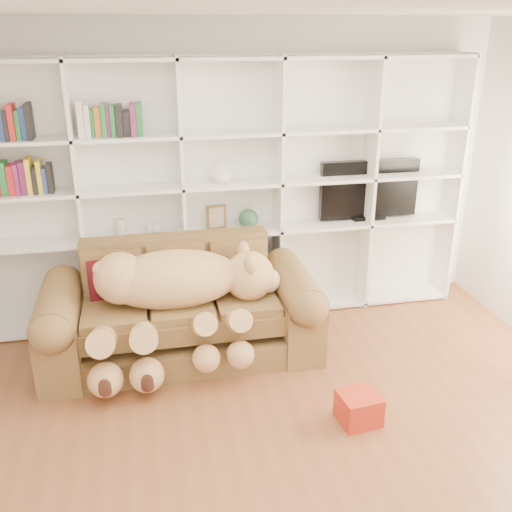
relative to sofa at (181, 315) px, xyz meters
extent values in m
plane|color=brown|center=(0.55, -1.66, -0.36)|extent=(5.00, 5.00, 0.00)
plane|color=white|center=(0.55, -1.66, 2.34)|extent=(5.00, 5.00, 0.00)
cube|color=silver|center=(0.55, 0.84, 0.99)|extent=(5.00, 0.02, 2.70)
cube|color=white|center=(0.55, 0.80, 0.84)|extent=(4.40, 0.03, 2.40)
cube|color=white|center=(-0.77, 0.64, 0.84)|extent=(0.03, 0.35, 2.40)
cube|color=white|center=(0.11, 0.64, 0.84)|extent=(0.03, 0.35, 2.40)
cube|color=white|center=(0.99, 0.64, 0.84)|extent=(0.03, 0.35, 2.40)
cube|color=white|center=(1.87, 0.64, 0.84)|extent=(0.03, 0.35, 2.40)
cube|color=white|center=(2.75, 0.64, 0.84)|extent=(0.03, 0.35, 2.40)
cube|color=white|center=(0.55, 0.64, -0.33)|extent=(4.40, 0.35, 0.03)
cube|color=white|center=(0.55, 0.64, 0.49)|extent=(4.40, 0.35, 0.03)
cube|color=white|center=(0.55, 0.64, 0.94)|extent=(4.40, 0.35, 0.03)
cube|color=white|center=(0.55, 0.64, 1.39)|extent=(4.40, 0.35, 0.03)
cube|color=white|center=(0.55, 0.64, 2.01)|extent=(4.40, 0.35, 0.03)
cube|color=brown|center=(0.00, -0.04, -0.25)|extent=(2.16, 0.87, 0.23)
cube|color=brown|center=(0.00, -0.06, 0.09)|extent=(1.60, 0.72, 0.31)
cube|color=brown|center=(0.00, 0.34, 0.31)|extent=(1.60, 0.21, 0.56)
cube|color=brown|center=(-0.96, -0.04, -0.08)|extent=(0.33, 0.97, 0.56)
cube|color=brown|center=(0.96, -0.04, -0.08)|extent=(0.33, 0.97, 0.56)
cylinder|color=brown|center=(-0.96, -0.04, 0.21)|extent=(0.33, 0.92, 0.33)
cylinder|color=brown|center=(0.96, -0.04, 0.21)|extent=(0.33, 0.92, 0.33)
ellipsoid|color=tan|center=(-0.05, -0.09, 0.38)|extent=(1.09, 0.53, 0.47)
sphere|color=tan|center=(-0.47, -0.09, 0.42)|extent=(0.41, 0.41, 0.41)
sphere|color=tan|center=(0.57, -0.09, 0.35)|extent=(0.41, 0.41, 0.41)
sphere|color=beige|center=(0.73, -0.09, 0.29)|extent=(0.21, 0.21, 0.21)
sphere|color=#391D14|center=(0.81, -0.09, 0.28)|extent=(0.07, 0.07, 0.07)
ellipsoid|color=tan|center=(0.55, -0.24, 0.52)|extent=(0.10, 0.16, 0.16)
ellipsoid|color=tan|center=(0.55, 0.05, 0.52)|extent=(0.10, 0.16, 0.16)
sphere|color=tan|center=(-0.60, -0.09, 0.51)|extent=(0.14, 0.14, 0.14)
cylinder|color=tan|center=(0.14, -0.44, 0.12)|extent=(0.18, 0.50, 0.37)
cylinder|color=tan|center=(0.40, -0.44, 0.12)|extent=(0.18, 0.50, 0.37)
cylinder|color=tan|center=(-0.62, -0.44, 0.08)|extent=(0.21, 0.58, 0.42)
cylinder|color=tan|center=(-0.32, -0.44, 0.08)|extent=(0.21, 0.58, 0.42)
sphere|color=tan|center=(0.14, -0.60, -0.08)|extent=(0.22, 0.22, 0.22)
sphere|color=tan|center=(0.40, -0.60, -0.08)|extent=(0.22, 0.22, 0.22)
sphere|color=tan|center=(-0.62, -0.60, -0.16)|extent=(0.26, 0.26, 0.26)
sphere|color=tan|center=(-0.32, -0.60, -0.16)|extent=(0.26, 0.26, 0.26)
cube|color=#570E11|center=(-0.55, 0.16, 0.30)|extent=(0.39, 0.26, 0.38)
cube|color=red|center=(1.14, -1.19, -0.25)|extent=(0.30, 0.28, 0.22)
cube|color=black|center=(1.90, 0.69, 0.80)|extent=(0.97, 0.08, 0.56)
cube|color=black|center=(1.90, 0.69, 0.53)|extent=(0.32, 0.18, 0.04)
cube|color=brown|center=(0.40, 0.64, 0.63)|extent=(0.18, 0.05, 0.23)
sphere|color=#2B5539|center=(0.71, 0.64, 0.60)|extent=(0.18, 0.18, 0.18)
cylinder|color=beige|center=(-0.46, 0.64, 0.59)|extent=(0.09, 0.09, 0.17)
cylinder|color=beige|center=(-0.20, 0.64, 0.56)|extent=(0.08, 0.08, 0.10)
sphere|color=silver|center=(-0.14, 0.64, 0.56)|extent=(0.10, 0.10, 0.10)
imported|color=white|center=(0.46, 0.64, 1.06)|extent=(0.20, 0.20, 0.20)
camera|label=1|loc=(-0.26, -4.30, 2.26)|focal=40.00mm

